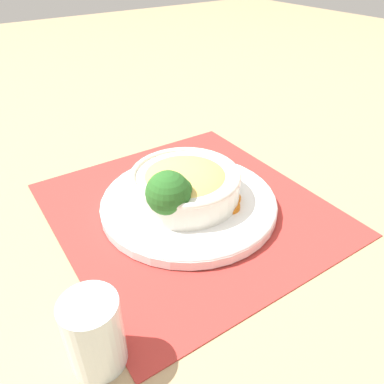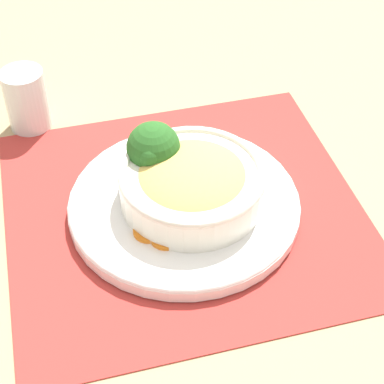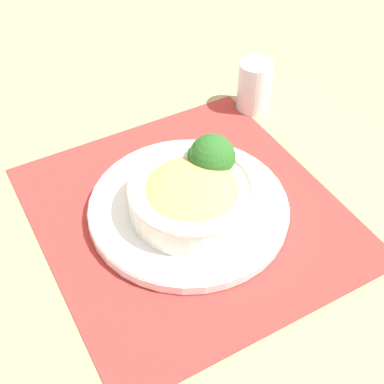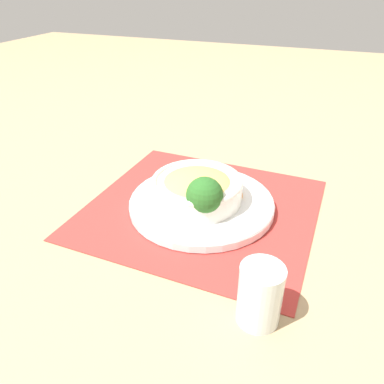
% 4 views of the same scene
% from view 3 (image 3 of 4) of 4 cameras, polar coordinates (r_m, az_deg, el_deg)
% --- Properties ---
extents(ground_plane, '(4.00, 4.00, 0.00)m').
position_cam_3_polar(ground_plane, '(0.83, -0.37, -2.30)').
color(ground_plane, tan).
extents(placemat, '(0.46, 0.48, 0.00)m').
position_cam_3_polar(placemat, '(0.83, -0.38, -2.20)').
color(placemat, '#B2332D').
rests_on(placemat, ground_plane).
extents(plate, '(0.31, 0.31, 0.02)m').
position_cam_3_polar(plate, '(0.82, -0.38, -1.57)').
color(plate, white).
rests_on(plate, placemat).
extents(bowl, '(0.19, 0.19, 0.06)m').
position_cam_3_polar(bowl, '(0.79, -0.15, -0.40)').
color(bowl, silver).
rests_on(bowl, plate).
extents(broccoli_floret, '(0.07, 0.07, 0.09)m').
position_cam_3_polar(broccoli_floret, '(0.82, 2.09, 3.69)').
color(broccoli_floret, '#84AD5B').
rests_on(broccoli_floret, plate).
extents(carrot_slice_near, '(0.04, 0.04, 0.01)m').
position_cam_3_polar(carrot_slice_near, '(0.84, -4.81, 0.19)').
color(carrot_slice_near, orange).
rests_on(carrot_slice_near, plate).
extents(carrot_slice_middle, '(0.04, 0.04, 0.01)m').
position_cam_3_polar(carrot_slice_middle, '(0.82, -5.31, -0.99)').
color(carrot_slice_middle, orange).
rests_on(carrot_slice_middle, plate).
extents(carrot_slice_far, '(0.04, 0.04, 0.01)m').
position_cam_3_polar(carrot_slice_far, '(0.80, -5.22, -2.24)').
color(carrot_slice_far, orange).
rests_on(carrot_slice_far, plate).
extents(carrot_slice_extra, '(0.04, 0.04, 0.01)m').
position_cam_3_polar(carrot_slice_extra, '(0.79, -4.52, -3.41)').
color(carrot_slice_extra, orange).
rests_on(carrot_slice_extra, plate).
extents(water_glass, '(0.06, 0.06, 0.10)m').
position_cam_3_polar(water_glass, '(1.02, 6.66, 10.93)').
color(water_glass, silver).
rests_on(water_glass, ground_plane).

